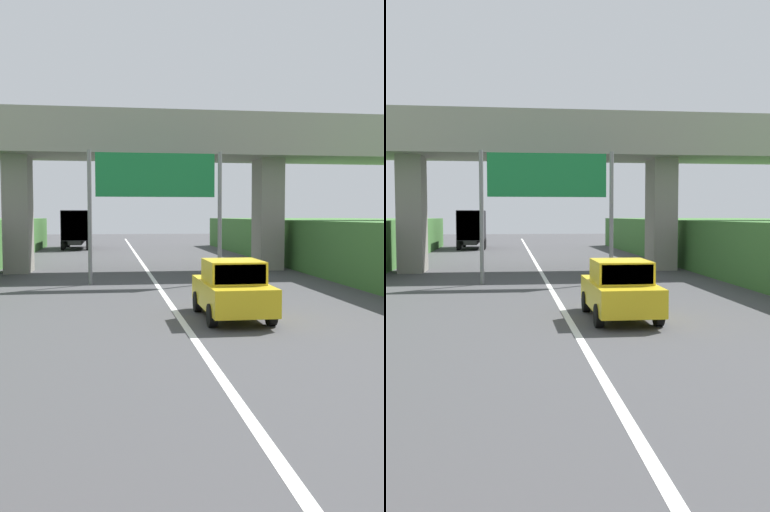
# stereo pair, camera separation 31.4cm
# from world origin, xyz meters

# --- Properties ---
(lane_centre_stripe) EXTENTS (0.20, 101.19, 0.01)m
(lane_centre_stripe) POSITION_xyz_m (0.00, 30.59, 0.00)
(lane_centre_stripe) COLOR white
(lane_centre_stripe) RESTS_ON ground
(overpass_bridge) EXTENTS (40.00, 4.80, 8.31)m
(overpass_bridge) POSITION_xyz_m (0.00, 38.24, 6.33)
(overpass_bridge) COLOR gray
(overpass_bridge) RESTS_ON ground
(overhead_highway_sign) EXTENTS (5.88, 0.18, 5.81)m
(overhead_highway_sign) POSITION_xyz_m (0.00, 32.13, 4.34)
(overhead_highway_sign) COLOR slate
(overhead_highway_sign) RESTS_ON ground
(truck_black) EXTENTS (2.44, 7.30, 3.44)m
(truck_black) POSITION_xyz_m (-4.94, 59.70, 1.93)
(truck_black) COLOR black
(truck_black) RESTS_ON ground
(car_yellow) EXTENTS (1.86, 4.10, 1.72)m
(car_yellow) POSITION_xyz_m (1.50, 23.23, 0.86)
(car_yellow) COLOR gold
(car_yellow) RESTS_ON ground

